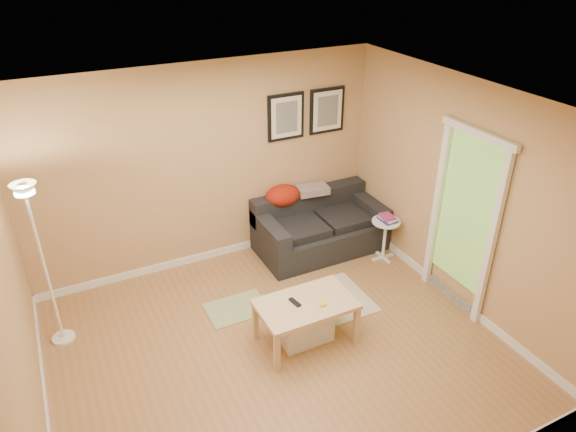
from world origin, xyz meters
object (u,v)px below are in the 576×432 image
object	(u,v)px
side_table	(384,240)
book_stack	(388,218)
storage_bin	(304,324)
coffee_table	(306,322)
sofa	(320,225)
floor_lamp	(46,272)

from	to	relation	value
side_table	book_stack	size ratio (longest dim) A/B	2.44
storage_bin	book_stack	world-z (taller)	book_stack
storage_bin	coffee_table	bearing A→B (deg)	-93.08
sofa	floor_lamp	world-z (taller)	floor_lamp
storage_bin	floor_lamp	bearing A→B (deg)	154.17
book_stack	coffee_table	bearing A→B (deg)	-169.26
floor_lamp	book_stack	bearing A→B (deg)	-3.18
coffee_table	side_table	size ratio (longest dim) A/B	1.76
sofa	book_stack	bearing A→B (deg)	-41.60
book_stack	floor_lamp	size ratio (longest dim) A/B	0.13
sofa	coffee_table	xyz separation A→B (m)	(-1.05, -1.54, -0.12)
coffee_table	floor_lamp	size ratio (longest dim) A/B	0.54
book_stack	floor_lamp	xyz separation A→B (m)	(-4.04, 0.22, 0.27)
sofa	book_stack	size ratio (longest dim) A/B	7.25
book_stack	storage_bin	bearing A→B (deg)	-170.44
storage_bin	sofa	bearing A→B (deg)	54.90
book_stack	floor_lamp	distance (m)	4.05
storage_bin	side_table	bearing A→B (deg)	28.16
storage_bin	floor_lamp	size ratio (longest dim) A/B	0.31
coffee_table	book_stack	distance (m)	1.99
coffee_table	side_table	distance (m)	1.94
storage_bin	floor_lamp	distance (m)	2.69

